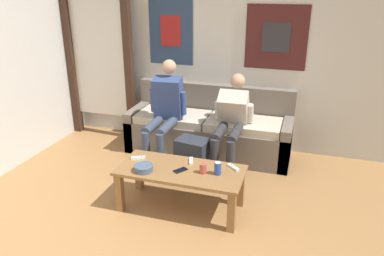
# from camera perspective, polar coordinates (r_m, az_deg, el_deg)

# --- Properties ---
(wall_back) EXTENTS (10.00, 0.07, 2.55)m
(wall_back) POSITION_cam_1_polar(r_m,az_deg,el_deg) (4.99, 2.37, 11.78)
(wall_back) COLOR silver
(wall_back) RESTS_ON ground_plane
(door_frame) EXTENTS (1.00, 0.10, 2.15)m
(door_frame) POSITION_cam_1_polar(r_m,az_deg,el_deg) (5.38, -14.03, 11.06)
(door_frame) COLOR #382319
(door_frame) RESTS_ON ground_plane
(couch) EXTENTS (2.10, 0.71, 0.85)m
(couch) POSITION_cam_1_polar(r_m,az_deg,el_deg) (4.89, 2.63, -0.40)
(couch) COLOR #70665B
(couch) RESTS_ON ground_plane
(coffee_table) EXTENTS (1.22, 0.55, 0.43)m
(coffee_table) POSITION_cam_1_polar(r_m,az_deg,el_deg) (3.66, -1.73, -7.31)
(coffee_table) COLOR olive
(coffee_table) RESTS_ON ground_plane
(person_seated_adult) EXTENTS (0.47, 0.87, 1.24)m
(person_seated_adult) POSITION_cam_1_polar(r_m,az_deg,el_deg) (4.53, -4.20, 2.75)
(person_seated_adult) COLOR #384256
(person_seated_adult) RESTS_ON ground_plane
(person_seated_teen) EXTENTS (0.47, 1.00, 1.09)m
(person_seated_teen) POSITION_cam_1_polar(r_m,az_deg,el_deg) (4.38, 5.95, 1.19)
(person_seated_teen) COLOR #2D2D33
(person_seated_teen) RESTS_ON ground_plane
(backpack) EXTENTS (0.40, 0.34, 0.47)m
(backpack) POSITION_cam_1_polar(r_m,az_deg,el_deg) (4.26, 0.05, -4.88)
(backpack) COLOR #282D38
(backpack) RESTS_ON ground_plane
(ceramic_bowl) EXTENTS (0.19, 0.19, 0.06)m
(ceramic_bowl) POSITION_cam_1_polar(r_m,az_deg,el_deg) (3.60, -7.38, -6.00)
(ceramic_bowl) COLOR #475B75
(ceramic_bowl) RESTS_ON coffee_table
(pillar_candle) EXTENTS (0.07, 0.07, 0.11)m
(pillar_candle) POSITION_cam_1_polar(r_m,az_deg,el_deg) (3.53, 1.70, -6.17)
(pillar_candle) COLOR #B24C42
(pillar_candle) RESTS_ON coffee_table
(drink_can_blue) EXTENTS (0.07, 0.07, 0.12)m
(drink_can_blue) POSITION_cam_1_polar(r_m,az_deg,el_deg) (3.51, 3.94, -6.15)
(drink_can_blue) COLOR #28479E
(drink_can_blue) RESTS_ON coffee_table
(game_controller_near_left) EXTENTS (0.14, 0.09, 0.03)m
(game_controller_near_left) POSITION_cam_1_polar(r_m,az_deg,el_deg) (3.85, -8.20, -4.50)
(game_controller_near_left) COLOR white
(game_controller_near_left) RESTS_ON coffee_table
(game_controller_near_right) EXTENTS (0.07, 0.15, 0.03)m
(game_controller_near_right) POSITION_cam_1_polar(r_m,az_deg,el_deg) (3.75, -0.14, -5.05)
(game_controller_near_right) COLOR white
(game_controller_near_right) RESTS_ON coffee_table
(game_controller_far_center) EXTENTS (0.13, 0.12, 0.03)m
(game_controller_far_center) POSITION_cam_1_polar(r_m,az_deg,el_deg) (3.65, 6.30, -5.97)
(game_controller_far_center) COLOR white
(game_controller_far_center) RESTS_ON coffee_table
(cell_phone) EXTENTS (0.13, 0.15, 0.01)m
(cell_phone) POSITION_cam_1_polar(r_m,az_deg,el_deg) (3.59, -1.78, -6.44)
(cell_phone) COLOR black
(cell_phone) RESTS_ON coffee_table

